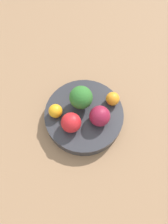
{
  "coord_description": "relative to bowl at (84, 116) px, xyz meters",
  "views": [
    {
      "loc": [
        -0.07,
        0.24,
        0.61
      ],
      "look_at": [
        0.0,
        0.0,
        0.07
      ],
      "focal_mm": 35.0,
      "sensor_mm": 36.0,
      "label": 1
    }
  ],
  "objects": [
    {
      "name": "broccoli",
      "position": [
        0.02,
        -0.02,
        0.06
      ],
      "size": [
        0.06,
        0.06,
        0.07
      ],
      "color": "#99C17A",
      "rests_on": "bowl"
    },
    {
      "name": "apple_red",
      "position": [
        -0.05,
        0.01,
        0.05
      ],
      "size": [
        0.06,
        0.06,
        0.06
      ],
      "color": "maroon",
      "rests_on": "bowl"
    },
    {
      "name": "apple_green",
      "position": [
        0.02,
        0.05,
        0.05
      ],
      "size": [
        0.05,
        0.05,
        0.05
      ],
      "color": "red",
      "rests_on": "bowl"
    },
    {
      "name": "orange_front",
      "position": [
        0.07,
        0.02,
        0.04
      ],
      "size": [
        0.04,
        0.04,
        0.04
      ],
      "color": "orange",
      "rests_on": "bowl"
    },
    {
      "name": "table_surface",
      "position": [
        0.0,
        0.0,
        -0.03
      ],
      "size": [
        1.2,
        1.2,
        0.02
      ],
      "color": "#936D4C",
      "rests_on": "ground_plane"
    },
    {
      "name": "bowl",
      "position": [
        0.0,
        0.0,
        0.0
      ],
      "size": [
        0.22,
        0.22,
        0.04
      ],
      "color": "#2D2D33",
      "rests_on": "table_surface"
    },
    {
      "name": "ground_plane",
      "position": [
        0.0,
        0.0,
        -0.04
      ],
      "size": [
        6.0,
        6.0,
        0.0
      ],
      "primitive_type": "plane",
      "color": "gray"
    },
    {
      "name": "orange_back",
      "position": [
        -0.07,
        -0.06,
        0.04
      ],
      "size": [
        0.04,
        0.04,
        0.04
      ],
      "color": "orange",
      "rests_on": "bowl"
    }
  ]
}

